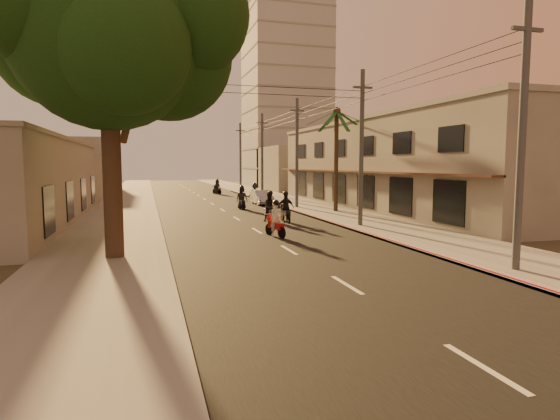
% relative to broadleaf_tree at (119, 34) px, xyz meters
% --- Properties ---
extents(ground, '(160.00, 160.00, 0.00)m').
position_rel_broadleaf_tree_xyz_m(ground, '(6.61, -2.14, -8.48)').
color(ground, '#383023').
rests_on(ground, ground).
extents(road, '(10.00, 140.00, 0.02)m').
position_rel_broadleaf_tree_xyz_m(road, '(6.61, 17.86, -8.47)').
color(road, black).
rests_on(road, ground).
extents(sidewalk_right, '(5.00, 140.00, 0.12)m').
position_rel_broadleaf_tree_xyz_m(sidewalk_right, '(14.11, 17.86, -8.42)').
color(sidewalk_right, slate).
rests_on(sidewalk_right, ground).
extents(sidewalk_left, '(5.00, 140.00, 0.12)m').
position_rel_broadleaf_tree_xyz_m(sidewalk_left, '(-0.89, 17.86, -8.42)').
color(sidewalk_left, slate).
rests_on(sidewalk_left, ground).
extents(curb_stripe, '(0.20, 60.00, 0.20)m').
position_rel_broadleaf_tree_xyz_m(curb_stripe, '(11.71, 12.86, -8.38)').
color(curb_stripe, '#AC1612').
rests_on(curb_stripe, ground).
extents(shophouse_row, '(8.80, 34.20, 7.30)m').
position_rel_broadleaf_tree_xyz_m(shophouse_row, '(20.57, 15.86, -4.83)').
color(shophouse_row, gray).
rests_on(shophouse_row, ground).
extents(left_building, '(8.20, 24.20, 5.20)m').
position_rel_broadleaf_tree_xyz_m(left_building, '(-7.37, 11.86, -5.88)').
color(left_building, gray).
rests_on(left_building, ground).
extents(distant_tower, '(12.10, 12.10, 28.00)m').
position_rel_broadleaf_tree_xyz_m(distant_tower, '(22.61, 53.86, 5.52)').
color(distant_tower, '#B7B5B2').
rests_on(distant_tower, ground).
extents(broadleaf_tree, '(9.60, 8.70, 12.10)m').
position_rel_broadleaf_tree_xyz_m(broadleaf_tree, '(0.00, 0.00, 0.00)').
color(broadleaf_tree, black).
rests_on(broadleaf_tree, ground).
extents(palm_tree, '(5.00, 5.00, 8.20)m').
position_rel_broadleaf_tree_xyz_m(palm_tree, '(14.61, 13.86, -1.33)').
color(palm_tree, black).
rests_on(palm_tree, ground).
extents(utility_poles, '(1.20, 48.26, 9.00)m').
position_rel_broadleaf_tree_xyz_m(utility_poles, '(12.81, 17.86, -1.94)').
color(utility_poles, '#38383A').
rests_on(utility_poles, ground).
extents(filler_right, '(8.00, 14.00, 6.00)m').
position_rel_broadleaf_tree_xyz_m(filler_right, '(20.61, 42.86, -5.48)').
color(filler_right, gray).
rests_on(filler_right, ground).
extents(filler_left_near, '(8.00, 14.00, 4.40)m').
position_rel_broadleaf_tree_xyz_m(filler_left_near, '(-7.39, 31.86, -6.28)').
color(filler_left_near, gray).
rests_on(filler_left_near, ground).
extents(filler_left_far, '(8.00, 14.00, 7.00)m').
position_rel_broadleaf_tree_xyz_m(filler_left_far, '(-7.39, 49.86, -4.98)').
color(filler_left_far, gray).
rests_on(filler_left_far, ground).
extents(scooter_red, '(0.93, 1.88, 1.89)m').
position_rel_broadleaf_tree_xyz_m(scooter_red, '(7.05, 3.54, -7.64)').
color(scooter_red, black).
rests_on(scooter_red, ground).
extents(scooter_mid_a, '(0.91, 2.02, 1.99)m').
position_rel_broadleaf_tree_xyz_m(scooter_mid_a, '(8.42, 9.82, -7.58)').
color(scooter_mid_a, black).
rests_on(scooter_mid_a, ground).
extents(scooter_mid_b, '(1.11, 2.01, 1.98)m').
position_rel_broadleaf_tree_xyz_m(scooter_mid_b, '(9.23, 9.11, -7.60)').
color(scooter_mid_b, black).
rests_on(scooter_mid_b, ground).
extents(scooter_far_a, '(0.90, 1.99, 1.96)m').
position_rel_broadleaf_tree_xyz_m(scooter_far_a, '(8.24, 18.20, -7.60)').
color(scooter_far_a, black).
rests_on(scooter_far_a, ground).
extents(scooter_far_b, '(1.39, 1.94, 1.92)m').
position_rel_broadleaf_tree_xyz_m(scooter_far_b, '(10.69, 24.22, -7.60)').
color(scooter_far_b, black).
rests_on(scooter_far_b, ground).
extents(parked_car, '(1.38, 3.94, 1.30)m').
position_rel_broadleaf_tree_xyz_m(parked_car, '(10.84, 21.97, -7.83)').
color(parked_car, '#A5A7AD').
rests_on(parked_car, ground).
extents(scooter_far_c, '(1.27, 1.79, 1.87)m').
position_rel_broadleaf_tree_xyz_m(scooter_far_c, '(9.13, 37.86, -7.62)').
color(scooter_far_c, black).
rests_on(scooter_far_c, ground).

